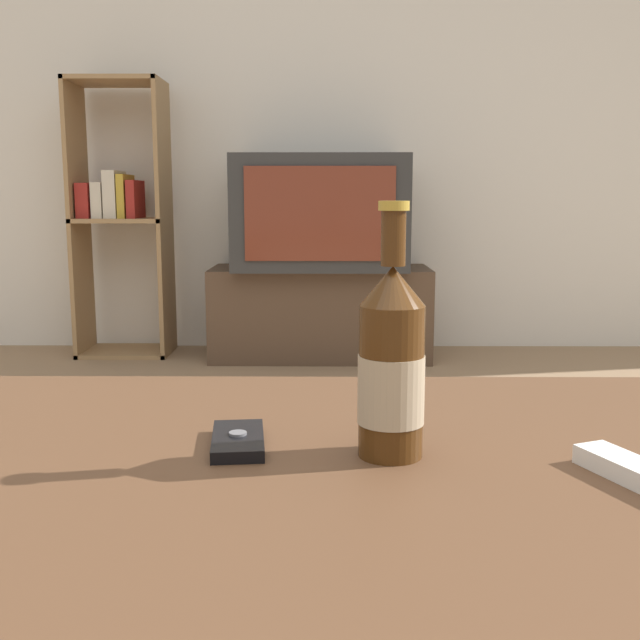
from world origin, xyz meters
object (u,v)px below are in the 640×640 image
at_px(television, 320,212).
at_px(cell_phone, 238,441).
at_px(beer_bottle, 391,365).
at_px(remote_control, 637,473).
at_px(tv_stand, 320,313).
at_px(bookshelf, 119,214).

height_order(television, cell_phone, television).
relative_size(beer_bottle, remote_control, 1.90).
distance_m(tv_stand, television, 0.47).
relative_size(bookshelf, cell_phone, 10.55).
bearing_deg(bookshelf, tv_stand, -4.10).
relative_size(tv_stand, remote_control, 6.99).
distance_m(television, bookshelf, 0.95).
height_order(tv_stand, cell_phone, cell_phone).
bearing_deg(tv_stand, television, -90.00).
relative_size(bookshelf, beer_bottle, 4.67).
bearing_deg(television, beer_bottle, -87.95).
height_order(beer_bottle, remote_control, beer_bottle).
relative_size(television, beer_bottle, 2.83).
relative_size(television, remote_control, 5.37).
bearing_deg(cell_phone, remote_control, -20.53).
relative_size(tv_stand, cell_phone, 8.33).
xyz_separation_m(beer_bottle, cell_phone, (-0.17, 0.03, -0.09)).
bearing_deg(remote_control, television, 74.33).
distance_m(television, beer_bottle, 2.70).
xyz_separation_m(tv_stand, television, (0.00, -0.00, 0.47)).
relative_size(cell_phone, remote_control, 0.84).
distance_m(beer_bottle, cell_phone, 0.20).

